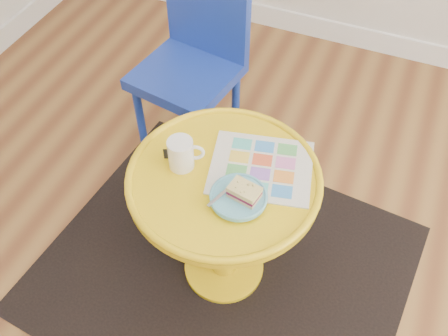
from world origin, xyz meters
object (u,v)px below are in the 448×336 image
at_px(chair, 195,56).
at_px(newspaper, 261,167).
at_px(side_table, 224,207).
at_px(plate, 239,197).
at_px(mug, 182,153).

height_order(chair, newspaper, chair).
height_order(side_table, plate, plate).
relative_size(side_table, newspaper, 1.92).
distance_m(side_table, chair, 0.70).
bearing_deg(chair, side_table, -48.04).
bearing_deg(plate, newspaper, 82.86).
bearing_deg(plate, mug, 163.76).
bearing_deg(side_table, newspaper, 39.71).
relative_size(side_table, mug, 5.46).
bearing_deg(side_table, chair, 122.51).
bearing_deg(side_table, mug, -177.41).
height_order(newspaper, mug, mug).
bearing_deg(newspaper, side_table, -153.01).
xyz_separation_m(side_table, chair, (-0.37, 0.58, 0.08)).
relative_size(side_table, chair, 0.70).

